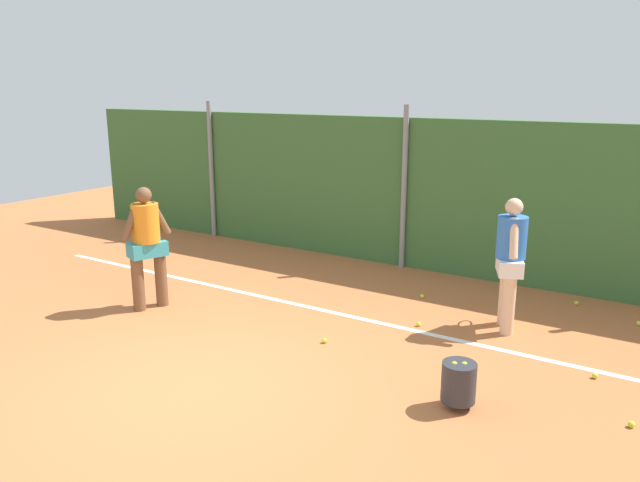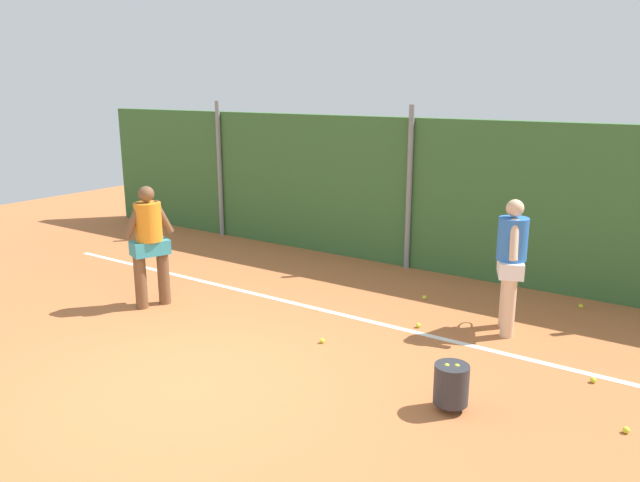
{
  "view_description": "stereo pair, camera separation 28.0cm",
  "coord_description": "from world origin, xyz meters",
  "px_view_note": "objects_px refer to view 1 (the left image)",
  "views": [
    {
      "loc": [
        4.49,
        -4.54,
        3.26
      ],
      "look_at": [
        0.07,
        2.5,
        1.14
      ],
      "focal_mm": 34.36,
      "sensor_mm": 36.0,
      "label": 1
    },
    {
      "loc": [
        4.73,
        -4.39,
        3.26
      ],
      "look_at": [
        0.07,
        2.5,
        1.14
      ],
      "focal_mm": 34.36,
      "sensor_mm": 36.0,
      "label": 2
    }
  ],
  "objects_px": {
    "tennis_ball_0": "(419,324)",
    "tennis_ball_3": "(639,323)",
    "tennis_ball_4": "(576,303)",
    "tennis_ball_5": "(595,376)",
    "tennis_ball_2": "(422,296)",
    "player_foreground_near": "(147,241)",
    "tennis_ball_6": "(325,341)",
    "ball_hopper": "(459,382)",
    "tennis_ball_1": "(631,424)",
    "player_midcourt": "(510,257)"
  },
  "relations": [
    {
      "from": "tennis_ball_0",
      "to": "tennis_ball_3",
      "type": "bearing_deg",
      "value": 32.6
    },
    {
      "from": "tennis_ball_4",
      "to": "tennis_ball_5",
      "type": "relative_size",
      "value": 1.0
    },
    {
      "from": "tennis_ball_2",
      "to": "player_foreground_near",
      "type": "bearing_deg",
      "value": -142.23
    },
    {
      "from": "player_foreground_near",
      "to": "tennis_ball_6",
      "type": "relative_size",
      "value": 27.91
    },
    {
      "from": "ball_hopper",
      "to": "tennis_ball_3",
      "type": "relative_size",
      "value": 7.78
    },
    {
      "from": "player_foreground_near",
      "to": "tennis_ball_1",
      "type": "xyz_separation_m",
      "value": [
        6.54,
        0.14,
        -1.0
      ]
    },
    {
      "from": "tennis_ball_6",
      "to": "tennis_ball_1",
      "type": "bearing_deg",
      "value": -2.0
    },
    {
      "from": "player_midcourt",
      "to": "tennis_ball_4",
      "type": "relative_size",
      "value": 27.72
    },
    {
      "from": "tennis_ball_2",
      "to": "tennis_ball_3",
      "type": "xyz_separation_m",
      "value": [
        3.02,
        0.55,
        0.0
      ]
    },
    {
      "from": "tennis_ball_0",
      "to": "tennis_ball_1",
      "type": "height_order",
      "value": "same"
    },
    {
      "from": "tennis_ball_0",
      "to": "tennis_ball_5",
      "type": "bearing_deg",
      "value": -9.26
    },
    {
      "from": "player_foreground_near",
      "to": "ball_hopper",
      "type": "bearing_deg",
      "value": -73.72
    },
    {
      "from": "tennis_ball_0",
      "to": "tennis_ball_4",
      "type": "height_order",
      "value": "same"
    },
    {
      "from": "player_midcourt",
      "to": "ball_hopper",
      "type": "bearing_deg",
      "value": 162.9
    },
    {
      "from": "player_midcourt",
      "to": "tennis_ball_2",
      "type": "xyz_separation_m",
      "value": [
        -1.46,
        0.56,
        -0.99
      ]
    },
    {
      "from": "player_foreground_near",
      "to": "tennis_ball_2",
      "type": "relative_size",
      "value": 27.91
    },
    {
      "from": "player_foreground_near",
      "to": "tennis_ball_4",
      "type": "bearing_deg",
      "value": -36.22
    },
    {
      "from": "ball_hopper",
      "to": "tennis_ball_3",
      "type": "bearing_deg",
      "value": 68.59
    },
    {
      "from": "tennis_ball_1",
      "to": "tennis_ball_5",
      "type": "bearing_deg",
      "value": 116.87
    },
    {
      "from": "tennis_ball_3",
      "to": "tennis_ball_4",
      "type": "distance_m",
      "value": 0.98
    },
    {
      "from": "tennis_ball_1",
      "to": "tennis_ball_3",
      "type": "bearing_deg",
      "value": 94.01
    },
    {
      "from": "player_foreground_near",
      "to": "tennis_ball_3",
      "type": "xyz_separation_m",
      "value": [
        6.33,
        3.12,
        -1.0
      ]
    },
    {
      "from": "tennis_ball_2",
      "to": "ball_hopper",
      "type": "bearing_deg",
      "value": -60.99
    },
    {
      "from": "tennis_ball_6",
      "to": "player_foreground_near",
      "type": "bearing_deg",
      "value": -174.78
    },
    {
      "from": "tennis_ball_4",
      "to": "tennis_ball_5",
      "type": "distance_m",
      "value": 2.54
    },
    {
      "from": "tennis_ball_0",
      "to": "tennis_ball_1",
      "type": "xyz_separation_m",
      "value": [
        2.81,
        -1.31,
        0.0
      ]
    },
    {
      "from": "player_foreground_near",
      "to": "player_midcourt",
      "type": "distance_m",
      "value": 5.18
    },
    {
      "from": "player_foreground_near",
      "to": "tennis_ball_5",
      "type": "relative_size",
      "value": 27.91
    },
    {
      "from": "tennis_ball_6",
      "to": "player_midcourt",
      "type": "bearing_deg",
      "value": 43.28
    },
    {
      "from": "player_midcourt",
      "to": "tennis_ball_2",
      "type": "relative_size",
      "value": 27.72
    },
    {
      "from": "tennis_ball_2",
      "to": "player_midcourt",
      "type": "bearing_deg",
      "value": -20.94
    },
    {
      "from": "player_foreground_near",
      "to": "player_midcourt",
      "type": "xyz_separation_m",
      "value": [
        4.77,
        2.01,
        -0.01
      ]
    },
    {
      "from": "player_midcourt",
      "to": "tennis_ball_6",
      "type": "relative_size",
      "value": 27.72
    },
    {
      "from": "ball_hopper",
      "to": "tennis_ball_5",
      "type": "bearing_deg",
      "value": 52.74
    },
    {
      "from": "tennis_ball_0",
      "to": "tennis_ball_2",
      "type": "height_order",
      "value": "same"
    },
    {
      "from": "player_foreground_near",
      "to": "tennis_ball_4",
      "type": "distance_m",
      "value": 6.56
    },
    {
      "from": "player_midcourt",
      "to": "tennis_ball_1",
      "type": "height_order",
      "value": "player_midcourt"
    },
    {
      "from": "ball_hopper",
      "to": "tennis_ball_2",
      "type": "bearing_deg",
      "value": 119.01
    },
    {
      "from": "tennis_ball_3",
      "to": "tennis_ball_6",
      "type": "distance_m",
      "value": 4.45
    },
    {
      "from": "tennis_ball_0",
      "to": "tennis_ball_6",
      "type": "bearing_deg",
      "value": -124.43
    },
    {
      "from": "tennis_ball_2",
      "to": "tennis_ball_4",
      "type": "bearing_deg",
      "value": 24.27
    },
    {
      "from": "ball_hopper",
      "to": "tennis_ball_0",
      "type": "bearing_deg",
      "value": 123.59
    },
    {
      "from": "tennis_ball_0",
      "to": "tennis_ball_4",
      "type": "bearing_deg",
      "value": 50.55
    },
    {
      "from": "tennis_ball_2",
      "to": "tennis_ball_6",
      "type": "distance_m",
      "value": 2.34
    },
    {
      "from": "tennis_ball_4",
      "to": "tennis_ball_6",
      "type": "relative_size",
      "value": 1.0
    },
    {
      "from": "tennis_ball_2",
      "to": "tennis_ball_4",
      "type": "relative_size",
      "value": 1.0
    },
    {
      "from": "tennis_ball_1",
      "to": "tennis_ball_5",
      "type": "height_order",
      "value": "same"
    },
    {
      "from": "ball_hopper",
      "to": "tennis_ball_4",
      "type": "xyz_separation_m",
      "value": [
        0.48,
        3.92,
        -0.26
      ]
    },
    {
      "from": "player_midcourt",
      "to": "tennis_ball_6",
      "type": "height_order",
      "value": "player_midcourt"
    },
    {
      "from": "tennis_ball_1",
      "to": "tennis_ball_3",
      "type": "relative_size",
      "value": 1.0
    }
  ]
}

